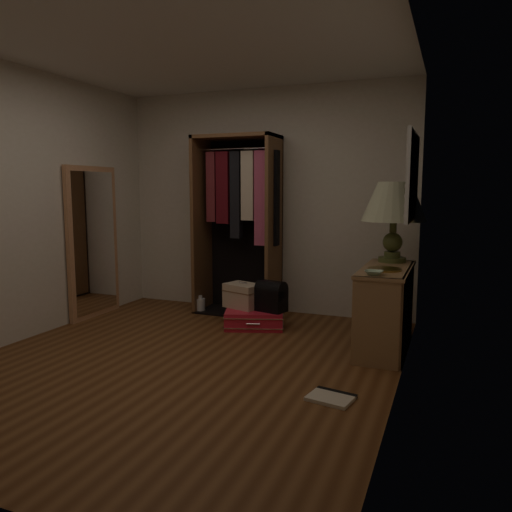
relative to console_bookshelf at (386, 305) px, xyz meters
name	(u,v)px	position (x,y,z in m)	size (l,w,h in m)	color
ground	(182,362)	(-1.54, -1.04, -0.40)	(4.00, 4.00, 0.00)	brown
room_walls	(189,183)	(-1.46, -1.00, 1.10)	(3.52, 4.02, 2.60)	beige
console_bookshelf	(386,305)	(0.00, 0.00, 0.00)	(0.42, 1.12, 0.75)	#8F6945
open_wardrobe	(241,211)	(-1.75, 0.73, 0.80)	(0.98, 0.50, 2.05)	brown
floor_mirror	(93,242)	(-3.24, -0.04, 0.45)	(0.06, 0.80, 1.70)	tan
pink_suitcase	(254,318)	(-1.37, 0.19, -0.30)	(0.72, 0.62, 0.19)	red
train_case	(243,295)	(-1.52, 0.24, -0.08)	(0.45, 0.37, 0.28)	#BAA78E
black_bag	(271,295)	(-1.18, 0.20, -0.04)	(0.34, 0.26, 0.33)	black
table_lamp	(394,204)	(0.00, 0.35, 0.91)	(0.77, 0.77, 0.77)	#455127
brass_tray	(385,269)	(0.00, -0.19, 0.36)	(0.32, 0.32, 0.02)	olive
ceramic_bowl	(374,273)	(-0.05, -0.47, 0.37)	(0.15, 0.15, 0.04)	#A1C2A1
white_jug	(200,305)	(-2.20, 0.56, -0.31)	(0.13, 0.13, 0.20)	silver
floor_book	(332,397)	(-0.19, -1.30, -0.38)	(0.34, 0.29, 0.03)	beige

